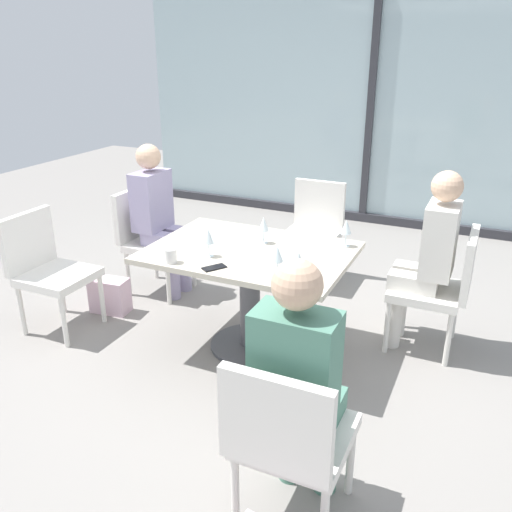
% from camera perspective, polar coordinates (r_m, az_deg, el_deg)
% --- Properties ---
extents(ground_plane, '(12.00, 12.00, 0.00)m').
position_cam_1_polar(ground_plane, '(3.87, -0.63, -9.49)').
color(ground_plane, gray).
extents(window_wall_backdrop, '(5.67, 0.10, 2.70)m').
position_cam_1_polar(window_wall_backdrop, '(6.39, 12.04, 14.15)').
color(window_wall_backdrop, '#9FB7BC').
rests_on(window_wall_backdrop, ground_plane).
extents(dining_table_main, '(1.32, 0.94, 0.73)m').
position_cam_1_polar(dining_table_main, '(3.61, -0.66, -1.91)').
color(dining_table_main, '#BCB29E').
rests_on(dining_table_main, ground_plane).
extents(chair_far_left, '(0.50, 0.46, 0.87)m').
position_cam_1_polar(chair_far_left, '(4.62, -11.25, 2.25)').
color(chair_far_left, silver).
rests_on(chair_far_left, ground_plane).
extents(chair_front_right, '(0.46, 0.50, 0.87)m').
position_cam_1_polar(chair_front_right, '(2.34, 3.46, -18.45)').
color(chair_front_right, silver).
rests_on(chair_front_right, ground_plane).
extents(chair_far_right, '(0.50, 0.46, 0.87)m').
position_cam_1_polar(chair_far_right, '(3.82, 19.12, -2.77)').
color(chair_far_right, silver).
rests_on(chair_far_right, ground_plane).
extents(chair_near_window, '(0.46, 0.51, 0.87)m').
position_cam_1_polar(chair_near_window, '(4.77, 6.09, 3.18)').
color(chair_near_window, silver).
rests_on(chair_near_window, ground_plane).
extents(chair_side_end, '(0.50, 0.46, 0.87)m').
position_cam_1_polar(chair_side_end, '(4.20, -21.31, -0.89)').
color(chair_side_end, silver).
rests_on(chair_side_end, ground_plane).
extents(person_far_left, '(0.39, 0.34, 1.26)m').
position_cam_1_polar(person_far_left, '(4.50, -10.30, 4.51)').
color(person_far_left, '#9E93B7').
rests_on(person_far_left, ground_plane).
extents(person_front_right, '(0.34, 0.39, 1.26)m').
position_cam_1_polar(person_front_right, '(2.30, 4.60, -12.94)').
color(person_front_right, '#4C7F6B').
rests_on(person_front_right, ground_plane).
extents(person_far_right, '(0.39, 0.34, 1.26)m').
position_cam_1_polar(person_far_right, '(3.76, 17.85, 0.32)').
color(person_far_right, silver).
rests_on(person_far_right, ground_plane).
extents(wine_glass_0, '(0.07, 0.07, 0.18)m').
position_cam_1_polar(wine_glass_0, '(3.40, -5.07, 2.04)').
color(wine_glass_0, silver).
rests_on(wine_glass_0, dining_table_main).
extents(wine_glass_1, '(0.07, 0.07, 0.18)m').
position_cam_1_polar(wine_glass_1, '(3.61, 9.55, 3.00)').
color(wine_glass_1, silver).
rests_on(wine_glass_1, dining_table_main).
extents(wine_glass_2, '(0.07, 0.07, 0.18)m').
position_cam_1_polar(wine_glass_2, '(3.62, 0.81, 3.35)').
color(wine_glass_2, silver).
rests_on(wine_glass_2, dining_table_main).
extents(wine_glass_3, '(0.07, 0.07, 0.18)m').
position_cam_1_polar(wine_glass_3, '(3.03, 4.54, -0.49)').
color(wine_glass_3, silver).
rests_on(wine_glass_3, dining_table_main).
extents(wine_glass_4, '(0.07, 0.07, 0.18)m').
position_cam_1_polar(wine_glass_4, '(3.10, 2.30, 0.12)').
color(wine_glass_4, silver).
rests_on(wine_glass_4, dining_table_main).
extents(coffee_cup, '(0.08, 0.08, 0.09)m').
position_cam_1_polar(coffee_cup, '(3.36, -9.03, 0.03)').
color(coffee_cup, white).
rests_on(coffee_cup, dining_table_main).
extents(cell_phone_on_table, '(0.14, 0.16, 0.01)m').
position_cam_1_polar(cell_phone_on_table, '(3.26, -4.46, -1.23)').
color(cell_phone_on_table, black).
rests_on(cell_phone_on_table, dining_table_main).
extents(handbag_0, '(0.32, 0.19, 0.28)m').
position_cam_1_polar(handbag_0, '(4.42, -15.25, -4.05)').
color(handbag_0, beige).
rests_on(handbag_0, ground_plane).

